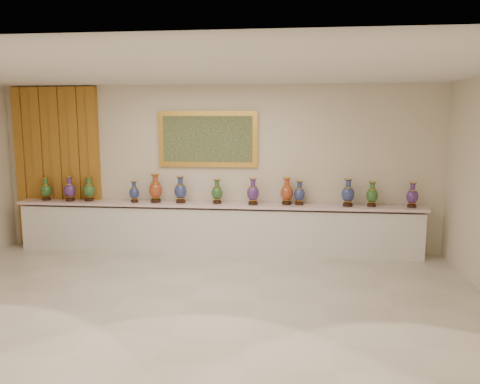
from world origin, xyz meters
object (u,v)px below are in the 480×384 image
Objects in this scene: vase_2 at (89,190)px; counter at (216,228)px; vase_1 at (70,190)px; vase_0 at (46,190)px.

counter is at bearing 0.11° from vase_2.
vase_1 is at bearing -172.98° from vase_2.
vase_1 is at bearing -178.99° from counter.
vase_1 reaches higher than counter.
vase_2 is at bearing 7.02° from vase_1.
vase_0 is at bearing 176.72° from vase_1.
counter is at bearing 1.01° from vase_1.
counter is 2.80m from vase_1.
vase_0 is (-3.19, -0.02, 0.65)m from counter.
vase_1 reaches higher than vase_0.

